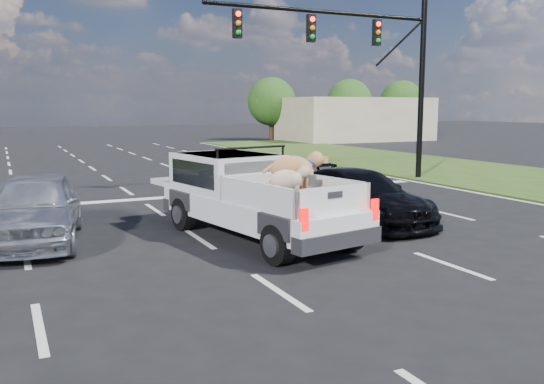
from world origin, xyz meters
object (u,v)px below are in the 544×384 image
at_px(traffic_signal, 372,56).
at_px(silver_sedan, 34,208).
at_px(pickup_truck, 253,195).
at_px(black_coupe, 359,196).

xyz_separation_m(traffic_signal, silver_sedan, (-12.20, -5.34, -3.97)).
bearing_deg(pickup_truck, traffic_signal, 30.63).
xyz_separation_m(traffic_signal, pickup_truck, (-7.81, -6.84, -3.78)).
distance_m(silver_sedan, black_coupe, 7.53).
bearing_deg(black_coupe, pickup_truck, -177.96).
distance_m(traffic_signal, silver_sedan, 13.89).
bearing_deg(silver_sedan, pickup_truck, -9.79).
xyz_separation_m(pickup_truck, black_coupe, (3.07, 0.40, -0.29)).
bearing_deg(silver_sedan, black_coupe, 0.73).
distance_m(traffic_signal, pickup_truck, 11.05).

